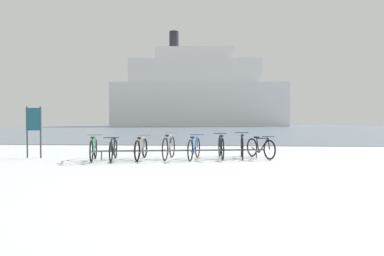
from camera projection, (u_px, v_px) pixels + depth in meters
The scene contains 12 objects.
ground at pixel (218, 128), 60.12m from camera, with size 80.00×132.00×0.08m.
bike_rack at pixel (181, 151), 10.56m from camera, with size 5.49×1.01×0.31m.
bicycle_0 at pixel (93, 149), 10.15m from camera, with size 0.57×1.67×0.79m.
bicycle_1 at pixel (113, 150), 10.22m from camera, with size 0.47×1.66×0.74m.
bicycle_2 at pixel (141, 149), 10.42m from camera, with size 0.46×1.70×0.77m.
bicycle_3 at pixel (169, 147), 10.56m from camera, with size 0.46×1.67×0.84m.
bicycle_4 at pixel (194, 148), 10.47m from camera, with size 0.46×1.70×0.79m.
bicycle_5 at pixel (221, 147), 10.76m from camera, with size 0.46×1.68×0.82m.
bicycle_6 at pixel (242, 147), 10.76m from camera, with size 0.46×1.71×0.84m.
bicycle_7 at pixel (260, 148), 10.87m from camera, with size 0.79×1.50×0.75m.
info_sign at pixel (34, 124), 10.89m from camera, with size 0.55×0.10×1.72m.
ferry_ship at pixel (198, 95), 80.86m from camera, with size 41.95×15.27×23.34m.
Camera 1 is at (-0.23, -6.39, 1.22)m, focal length 30.65 mm.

